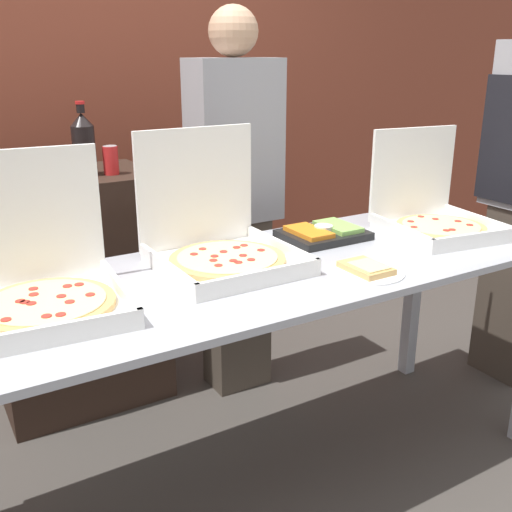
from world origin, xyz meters
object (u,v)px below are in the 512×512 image
object	(u,v)px
paper_plate_front_right	(366,269)
veggie_tray	(323,233)
soda_bottle	(84,144)
pizza_box_near_left	(434,214)
soda_can_silver	(51,165)
pizza_box_far_left	(41,282)
pizza_box_near_right	(219,241)
soda_can_colored	(111,160)
person_guest_cap	(235,202)

from	to	relation	value
paper_plate_front_right	veggie_tray	distance (m)	0.40
soda_bottle	pizza_box_near_left	bearing A→B (deg)	-38.34
soda_can_silver	pizza_box_near_left	bearing A→B (deg)	-34.61
veggie_tray	pizza_box_far_left	bearing A→B (deg)	-173.59
pizza_box_near_left	veggie_tray	size ratio (longest dim) A/B	1.48
pizza_box_far_left	pizza_box_near_right	size ratio (longest dim) A/B	1.03
pizza_box_near_left	soda_can_colored	xyz separation A→B (m)	(-1.06, 0.88, 0.19)
pizza_box_far_left	pizza_box_near_right	bearing A→B (deg)	11.73
pizza_box_near_right	paper_plate_front_right	distance (m)	0.51
soda_can_silver	pizza_box_near_right	bearing A→B (deg)	-65.10
pizza_box_near_right	pizza_box_near_left	bearing A→B (deg)	-6.16
pizza_box_near_right	veggie_tray	bearing A→B (deg)	5.58
soda_can_colored	pizza_box_far_left	bearing A→B (deg)	-120.24
veggie_tray	person_guest_cap	world-z (taller)	person_guest_cap
paper_plate_front_right	soda_bottle	world-z (taller)	soda_bottle
pizza_box_far_left	person_guest_cap	world-z (taller)	person_guest_cap
pizza_box_near_right	pizza_box_far_left	bearing A→B (deg)	-172.55
pizza_box_near_right	soda_can_silver	size ratio (longest dim) A/B	3.81
soda_can_silver	soda_can_colored	xyz separation A→B (m)	(0.25, -0.03, 0.00)
soda_bottle	soda_can_colored	xyz separation A→B (m)	(0.10, -0.04, -0.07)
pizza_box_far_left	person_guest_cap	distance (m)	1.20
pizza_box_near_right	pizza_box_near_left	size ratio (longest dim) A/B	0.99
soda_bottle	soda_can_colored	world-z (taller)	soda_bottle
soda_can_silver	soda_bottle	bearing A→B (deg)	5.51
person_guest_cap	pizza_box_far_left	bearing A→B (deg)	33.28
pizza_box_near_left	paper_plate_front_right	size ratio (longest dim) A/B	1.84
pizza_box_far_left	pizza_box_near_left	size ratio (longest dim) A/B	1.03
pizza_box_far_left	pizza_box_near_left	xyz separation A→B (m)	(1.55, -0.03, -0.00)
paper_plate_front_right	soda_bottle	bearing A→B (deg)	117.50
veggie_tray	person_guest_cap	bearing A→B (deg)	100.90
soda_can_colored	person_guest_cap	size ratio (longest dim) A/B	0.07
pizza_box_far_left	pizza_box_near_right	distance (m)	0.62
pizza_box_near_right	paper_plate_front_right	xyz separation A→B (m)	(0.38, -0.34, -0.07)
pizza_box_far_left	paper_plate_front_right	size ratio (longest dim) A/B	1.88
pizza_box_near_left	soda_can_colored	world-z (taller)	pizza_box_near_left
veggie_tray	soda_can_colored	bearing A→B (deg)	130.07
pizza_box_far_left	soda_can_colored	bearing A→B (deg)	64.26
soda_can_colored	person_guest_cap	bearing A→B (deg)	-20.68
pizza_box_far_left	veggie_tray	size ratio (longest dim) A/B	1.52
pizza_box_near_right	soda_bottle	size ratio (longest dim) A/B	1.52
soda_bottle	person_guest_cap	distance (m)	0.71
paper_plate_front_right	pizza_box_far_left	bearing A→B (deg)	165.29
paper_plate_front_right	soda_bottle	distance (m)	1.34
pizza_box_near_left	paper_plate_front_right	world-z (taller)	pizza_box_near_left
pizza_box_far_left	soda_can_colored	distance (m)	1.00
soda_bottle	person_guest_cap	bearing A→B (deg)	-20.84
soda_can_colored	person_guest_cap	distance (m)	0.58
pizza_box_near_right	soda_bottle	xyz separation A→B (m)	(-0.22, 0.81, 0.25)
paper_plate_front_right	soda_can_silver	bearing A→B (deg)	123.34
paper_plate_front_right	person_guest_cap	distance (m)	0.92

